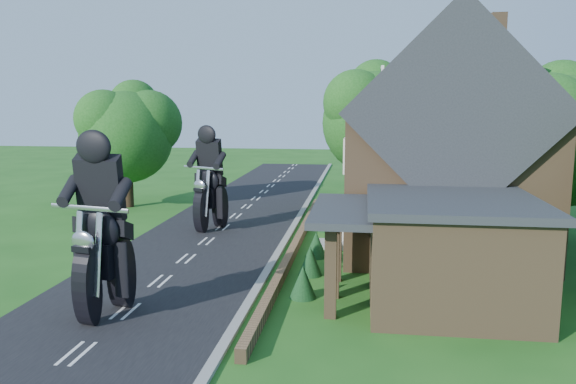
# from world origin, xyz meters

# --- Properties ---
(ground) EXTENTS (120.00, 120.00, 0.00)m
(ground) POSITION_xyz_m (0.00, 0.00, 0.00)
(ground) COLOR #1D5317
(ground) RESTS_ON ground
(road) EXTENTS (7.00, 80.00, 0.02)m
(road) POSITION_xyz_m (0.00, 0.00, 0.01)
(road) COLOR black
(road) RESTS_ON ground
(kerb) EXTENTS (0.30, 80.00, 0.12)m
(kerb) POSITION_xyz_m (3.65, 0.00, 0.06)
(kerb) COLOR gray
(kerb) RESTS_ON ground
(garden_wall) EXTENTS (0.30, 22.00, 0.40)m
(garden_wall) POSITION_xyz_m (4.30, 5.00, 0.20)
(garden_wall) COLOR brown
(garden_wall) RESTS_ON ground
(house) EXTENTS (9.54, 8.64, 10.24)m
(house) POSITION_xyz_m (10.49, 6.00, 4.34)
(house) COLOR brown
(house) RESTS_ON ground
(annex) EXTENTS (7.05, 5.94, 3.44)m
(annex) POSITION_xyz_m (9.87, -0.80, 1.77)
(annex) COLOR brown
(annex) RESTS_ON ground
(tree_house_right) EXTENTS (6.51, 6.00, 8.40)m
(tree_house_right) POSITION_xyz_m (16.65, 8.62, 5.19)
(tree_house_right) COLOR black
(tree_house_right) RESTS_ON ground
(tree_behind_house) EXTENTS (7.81, 7.20, 10.08)m
(tree_behind_house) POSITION_xyz_m (14.18, 16.14, 6.23)
(tree_behind_house) COLOR black
(tree_behind_house) RESTS_ON ground
(tree_behind_left) EXTENTS (6.94, 6.40, 9.16)m
(tree_behind_left) POSITION_xyz_m (8.16, 17.13, 5.73)
(tree_behind_left) COLOR black
(tree_behind_left) RESTS_ON ground
(tree_far_road) EXTENTS (6.08, 5.60, 7.84)m
(tree_far_road) POSITION_xyz_m (-6.86, 14.11, 4.84)
(tree_far_road) COLOR black
(tree_far_road) RESTS_ON ground
(shrub_a) EXTENTS (0.90, 0.90, 1.10)m
(shrub_a) POSITION_xyz_m (5.30, -1.00, 0.55)
(shrub_a) COLOR #103517
(shrub_a) RESTS_ON ground
(shrub_b) EXTENTS (0.90, 0.90, 1.10)m
(shrub_b) POSITION_xyz_m (5.30, 1.50, 0.55)
(shrub_b) COLOR #103517
(shrub_b) RESTS_ON ground
(shrub_c) EXTENTS (0.90, 0.90, 1.10)m
(shrub_c) POSITION_xyz_m (5.30, 4.00, 0.55)
(shrub_c) COLOR #103517
(shrub_c) RESTS_ON ground
(shrub_d) EXTENTS (0.90, 0.90, 1.10)m
(shrub_d) POSITION_xyz_m (5.30, 9.00, 0.55)
(shrub_d) COLOR #103517
(shrub_d) RESTS_ON ground
(shrub_e) EXTENTS (0.90, 0.90, 1.10)m
(shrub_e) POSITION_xyz_m (5.30, 11.50, 0.55)
(shrub_e) COLOR #103517
(shrub_e) RESTS_ON ground
(shrub_f) EXTENTS (0.90, 0.90, 1.10)m
(shrub_f) POSITION_xyz_m (5.30, 14.00, 0.55)
(shrub_f) COLOR #103517
(shrub_f) RESTS_ON ground
(motorcycle_lead) EXTENTS (0.84, 1.86, 1.68)m
(motorcycle_lead) POSITION_xyz_m (-0.41, -3.42, 0.84)
(motorcycle_lead) COLOR black
(motorcycle_lead) RESTS_ON ground
(motorcycle_follow) EXTENTS (1.11, 1.73, 1.59)m
(motorcycle_follow) POSITION_xyz_m (-0.44, 8.37, 0.79)
(motorcycle_follow) COLOR black
(motorcycle_follow) RESTS_ON ground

